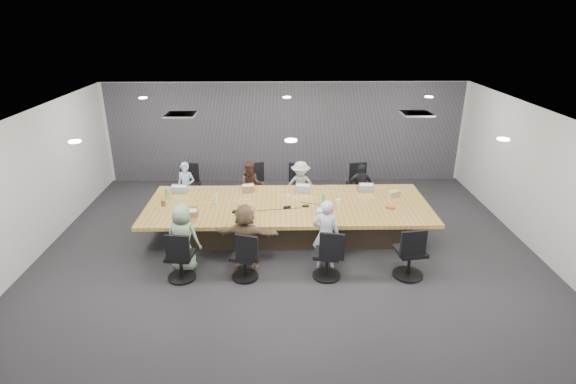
{
  "coord_description": "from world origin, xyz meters",
  "views": [
    {
      "loc": [
        -0.17,
        -8.29,
        4.56
      ],
      "look_at": [
        0.0,
        0.4,
        1.05
      ],
      "focal_mm": 28.0,
      "sensor_mm": 36.0,
      "label": 1
    }
  ],
  "objects_px": {
    "chair_0": "(190,189)",
    "bottle_clear": "(216,199)",
    "chair_7": "(410,255)",
    "person_6": "(326,234)",
    "bottle_green_right": "(323,199)",
    "chair_2": "(300,189)",
    "chair_5": "(245,260)",
    "person_3": "(360,187)",
    "laptop_3": "(364,189)",
    "stapler": "(287,207)",
    "person_4": "(183,238)",
    "mug_brown": "(163,203)",
    "person_1": "(252,186)",
    "bottle_green_left": "(167,193)",
    "person_2": "(301,186)",
    "laptop_4": "(188,220)",
    "laptop_1": "(250,190)",
    "chair_6": "(327,258)",
    "laptop_2": "(302,189)",
    "conference_table": "(288,218)",
    "chair_3": "(357,188)",
    "chair_1": "(253,188)",
    "laptop_5": "(247,220)",
    "chair_4": "(180,259)",
    "snack_packet": "(391,208)",
    "canvas_bag": "(394,194)",
    "laptop_0": "(181,190)",
    "laptop_6": "(323,219)",
    "person_0": "(186,187)"
  },
  "relations": [
    {
      "from": "chair_1",
      "to": "chair_3",
      "type": "distance_m",
      "value": 2.64
    },
    {
      "from": "chair_3",
      "to": "laptop_2",
      "type": "relative_size",
      "value": 2.4
    },
    {
      "from": "chair_6",
      "to": "person_4",
      "type": "bearing_deg",
      "value": -174.67
    },
    {
      "from": "person_4",
      "to": "bottle_clear",
      "type": "xyz_separation_m",
      "value": [
        0.46,
        1.34,
        0.2
      ]
    },
    {
      "from": "person_2",
      "to": "person_3",
      "type": "bearing_deg",
      "value": 8.91
    },
    {
      "from": "chair_5",
      "to": "mug_brown",
      "type": "distance_m",
      "value": 2.49
    },
    {
      "from": "person_4",
      "to": "chair_7",
      "type": "bearing_deg",
      "value": -170.49
    },
    {
      "from": "chair_4",
      "to": "chair_7",
      "type": "distance_m",
      "value": 4.16
    },
    {
      "from": "person_3",
      "to": "laptop_0",
      "type": "bearing_deg",
      "value": 177.25
    },
    {
      "from": "chair_0",
      "to": "bottle_clear",
      "type": "distance_m",
      "value": 1.98
    },
    {
      "from": "laptop_0",
      "to": "person_1",
      "type": "height_order",
      "value": "person_1"
    },
    {
      "from": "chair_2",
      "to": "chair_5",
      "type": "bearing_deg",
      "value": 86.99
    },
    {
      "from": "chair_4",
      "to": "laptop_5",
      "type": "distance_m",
      "value": 1.51
    },
    {
      "from": "laptop_1",
      "to": "canvas_bag",
      "type": "distance_m",
      "value": 3.24
    },
    {
      "from": "person_2",
      "to": "mug_brown",
      "type": "relative_size",
      "value": 10.92
    },
    {
      "from": "mug_brown",
      "to": "person_6",
      "type": "bearing_deg",
      "value": -21.53
    },
    {
      "from": "chair_7",
      "to": "person_6",
      "type": "xyz_separation_m",
      "value": [
        -1.51,
        0.35,
        0.26
      ]
    },
    {
      "from": "laptop_5",
      "to": "canvas_bag",
      "type": "relative_size",
      "value": 1.34
    },
    {
      "from": "laptop_3",
      "to": "stapler",
      "type": "xyz_separation_m",
      "value": [
        -1.81,
        -1.06,
        0.02
      ]
    },
    {
      "from": "conference_table",
      "to": "chair_3",
      "type": "distance_m",
      "value": 2.46
    },
    {
      "from": "chair_6",
      "to": "mug_brown",
      "type": "relative_size",
      "value": 7.14
    },
    {
      "from": "chair_2",
      "to": "laptop_1",
      "type": "bearing_deg",
      "value": 52.83
    },
    {
      "from": "chair_1",
      "to": "laptop_5",
      "type": "height_order",
      "value": "chair_1"
    },
    {
      "from": "person_4",
      "to": "canvas_bag",
      "type": "height_order",
      "value": "person_4"
    },
    {
      "from": "laptop_4",
      "to": "laptop_1",
      "type": "bearing_deg",
      "value": 52.28
    },
    {
      "from": "chair_0",
      "to": "laptop_0",
      "type": "distance_m",
      "value": 0.96
    },
    {
      "from": "chair_6",
      "to": "laptop_6",
      "type": "relative_size",
      "value": 2.61
    },
    {
      "from": "person_1",
      "to": "chair_6",
      "type": "bearing_deg",
      "value": -70.5
    },
    {
      "from": "laptop_0",
      "to": "chair_3",
      "type": "bearing_deg",
      "value": -165.06
    },
    {
      "from": "person_1",
      "to": "bottle_green_right",
      "type": "relative_size",
      "value": 4.69
    },
    {
      "from": "conference_table",
      "to": "bottle_clear",
      "type": "distance_m",
      "value": 1.59
    },
    {
      "from": "person_1",
      "to": "bottle_green_left",
      "type": "xyz_separation_m",
      "value": [
        -1.79,
        -1.0,
        0.24
      ]
    },
    {
      "from": "bottle_green_right",
      "to": "chair_7",
      "type": "bearing_deg",
      "value": -48.36
    },
    {
      "from": "person_0",
      "to": "laptop_6",
      "type": "bearing_deg",
      "value": -23.05
    },
    {
      "from": "laptop_1",
      "to": "person_6",
      "type": "relative_size",
      "value": 0.2
    },
    {
      "from": "chair_2",
      "to": "bottle_clear",
      "type": "xyz_separation_m",
      "value": [
        -1.85,
        -1.71,
        0.45
      ]
    },
    {
      "from": "conference_table",
      "to": "bottle_green_right",
      "type": "relative_size",
      "value": 22.85
    },
    {
      "from": "person_4",
      "to": "chair_6",
      "type": "bearing_deg",
      "value": -173.19
    },
    {
      "from": "person_3",
      "to": "laptop_3",
      "type": "height_order",
      "value": "person_3"
    },
    {
      "from": "laptop_1",
      "to": "person_1",
      "type": "bearing_deg",
      "value": -101.92
    },
    {
      "from": "person_6",
      "to": "mug_brown",
      "type": "relative_size",
      "value": 12.27
    },
    {
      "from": "conference_table",
      "to": "person_6",
      "type": "xyz_separation_m",
      "value": [
        0.68,
        -1.35,
        0.29
      ]
    },
    {
      "from": "laptop_2",
      "to": "person_4",
      "type": "distance_m",
      "value": 3.16
    },
    {
      "from": "chair_3",
      "to": "chair_6",
      "type": "bearing_deg",
      "value": 64.49
    },
    {
      "from": "person_3",
      "to": "bottle_green_right",
      "type": "relative_size",
      "value": 4.45
    },
    {
      "from": "chair_4",
      "to": "person_6",
      "type": "xyz_separation_m",
      "value": [
        2.66,
        0.35,
        0.3
      ]
    },
    {
      "from": "stapler",
      "to": "laptop_6",
      "type": "bearing_deg",
      "value": -52.98
    },
    {
      "from": "chair_4",
      "to": "snack_packet",
      "type": "xyz_separation_m",
      "value": [
        4.11,
        1.41,
        0.36
      ]
    },
    {
      "from": "conference_table",
      "to": "laptop_1",
      "type": "relative_size",
      "value": 21.23
    },
    {
      "from": "person_3",
      "to": "person_6",
      "type": "distance_m",
      "value": 2.92
    }
  ]
}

